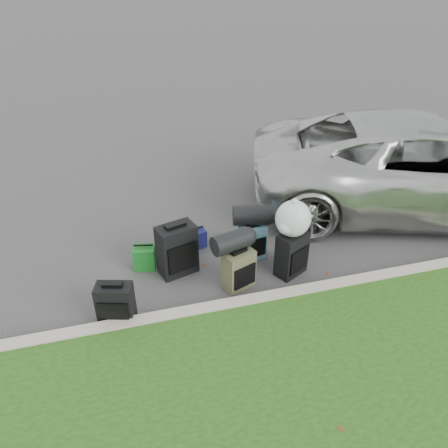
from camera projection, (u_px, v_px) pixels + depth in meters
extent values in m
plane|color=#383535|center=(234.00, 262.00, 6.44)|extent=(120.00, 120.00, 0.00)
cube|color=#9E937F|center=(256.00, 302.00, 5.58)|extent=(120.00, 0.18, 0.15)
imported|color=#B7B7B2|center=(423.00, 165.00, 7.45)|extent=(6.36, 4.39, 1.61)
cube|color=black|center=(116.00, 304.00, 5.26)|extent=(0.48, 0.35, 0.54)
cube|color=black|center=(177.00, 250.00, 6.05)|extent=(0.59, 0.45, 0.75)
cube|color=#3C3C27|center=(238.00, 270.00, 5.82)|extent=(0.47, 0.39, 0.56)
cube|color=slate|center=(252.00, 242.00, 6.41)|extent=(0.41, 0.28, 0.54)
cube|color=black|center=(292.00, 254.00, 6.05)|extent=(0.50, 0.43, 0.65)
cube|color=#17681F|center=(145.00, 257.00, 6.24)|extent=(0.35, 0.30, 0.34)
cube|color=#171A50|center=(197.00, 238.00, 6.72)|extent=(0.30, 0.26, 0.28)
cylinder|color=black|center=(231.00, 242.00, 5.64)|extent=(0.56, 0.40, 0.27)
cylinder|color=black|center=(251.00, 215.00, 6.24)|extent=(0.58, 0.40, 0.29)
sphere|color=silver|center=(293.00, 219.00, 5.76)|extent=(0.48, 0.48, 0.48)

